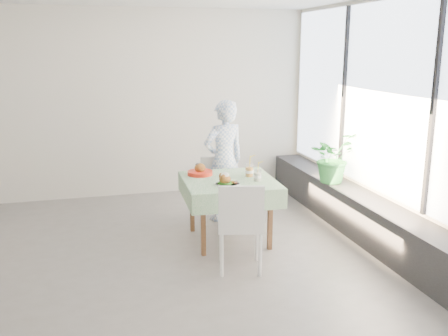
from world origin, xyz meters
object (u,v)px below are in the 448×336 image
object	(u,v)px
chair_far	(216,202)
potted_plant	(333,157)
cafe_table	(229,203)
diner	(224,161)
juice_cup_orange	(249,171)
main_dish	(226,181)
chair_near	(240,242)

from	to	relation	value
chair_far	potted_plant	bearing A→B (deg)	-11.64
potted_plant	chair_far	bearing A→B (deg)	168.36
chair_far	cafe_table	bearing A→B (deg)	-92.07
diner	potted_plant	xyz separation A→B (m)	(1.38, -0.34, 0.04)
juice_cup_orange	chair_far	bearing A→B (deg)	110.63
potted_plant	diner	bearing A→B (deg)	166.28
cafe_table	main_dish	size ratio (longest dim) A/B	3.84
cafe_table	chair_far	xyz separation A→B (m)	(0.03, 0.71, -0.21)
cafe_table	potted_plant	world-z (taller)	potted_plant
chair_near	juice_cup_orange	world-z (taller)	juice_cup_orange
diner	main_dish	size ratio (longest dim) A/B	5.62
cafe_table	juice_cup_orange	world-z (taller)	juice_cup_orange
main_dish	cafe_table	bearing A→B (deg)	66.03
chair_far	chair_near	xyz separation A→B (m)	(-0.14, -1.51, 0.04)
diner	juice_cup_orange	xyz separation A→B (m)	(0.13, -0.67, 0.02)
chair_far	main_dish	distance (m)	1.08
cafe_table	potted_plant	distance (m)	1.61
potted_plant	cafe_table	bearing A→B (deg)	-165.10
potted_plant	chair_near	bearing A→B (deg)	-143.46
chair_near	diner	bearing A→B (deg)	80.92
cafe_table	juice_cup_orange	bearing A→B (deg)	15.34
cafe_table	main_dish	bearing A→B (deg)	-113.97
diner	main_dish	world-z (taller)	diner
cafe_table	chair_near	bearing A→B (deg)	-97.88
chair_near	main_dish	xyz separation A→B (m)	(0.02, 0.59, 0.50)
main_dish	juice_cup_orange	distance (m)	0.46
chair_far	juice_cup_orange	xyz separation A→B (m)	(0.24, -0.64, 0.56)
main_dish	chair_near	bearing A→B (deg)	-91.50
chair_far	chair_near	world-z (taller)	chair_near
chair_far	juice_cup_orange	world-z (taller)	juice_cup_orange
chair_far	chair_near	distance (m)	1.52
juice_cup_orange	cafe_table	bearing A→B (deg)	-164.66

